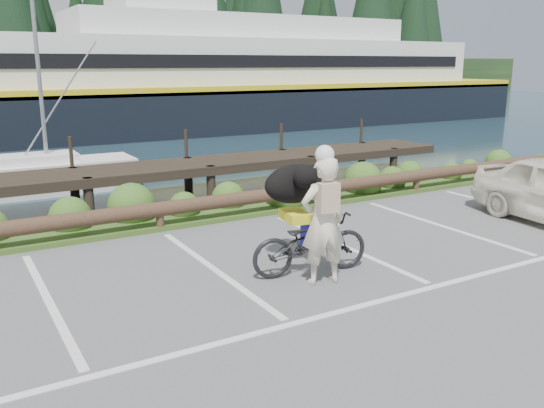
# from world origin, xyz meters

# --- Properties ---
(ground) EXTENTS (72.00, 72.00, 0.00)m
(ground) POSITION_xyz_m (0.00, 0.00, 0.00)
(ground) COLOR #535356
(vegetation_strip) EXTENTS (34.00, 1.60, 0.10)m
(vegetation_strip) POSITION_xyz_m (0.00, 5.30, 0.05)
(vegetation_strip) COLOR #3D5B21
(vegetation_strip) RESTS_ON ground
(log_rail) EXTENTS (32.00, 0.30, 0.60)m
(log_rail) POSITION_xyz_m (0.00, 4.60, 0.00)
(log_rail) COLOR #443021
(log_rail) RESTS_ON ground
(bicycle) EXTENTS (2.05, 1.00, 1.03)m
(bicycle) POSITION_xyz_m (1.27, 1.05, 0.52)
(bicycle) COLOR black
(bicycle) RESTS_ON ground
(cyclist) EXTENTS (0.79, 0.59, 1.99)m
(cyclist) POSITION_xyz_m (1.19, 0.60, 0.99)
(cyclist) COLOR beige
(cyclist) RESTS_ON ground
(dog) EXTENTS (0.74, 1.22, 0.66)m
(dog) POSITION_xyz_m (1.37, 1.68, 1.36)
(dog) COLOR black
(dog) RESTS_ON bicycle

